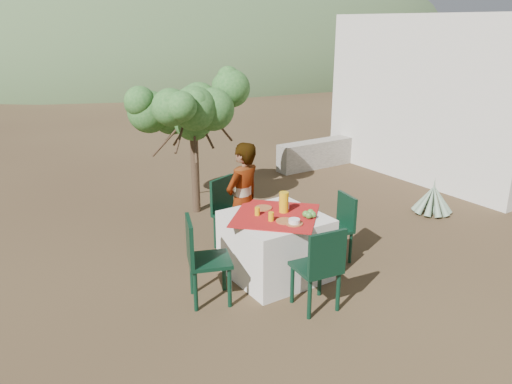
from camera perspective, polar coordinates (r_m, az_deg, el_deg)
ground at (r=6.12m, az=3.92°, el=-9.03°), size 160.00×160.00×0.00m
table at (r=5.88m, az=2.22°, el=-6.09°), size 1.30×1.30×0.76m
chair_far at (r=6.58m, az=-3.12°, el=-1.97°), size 0.56×0.56×0.93m
chair_near at (r=5.15m, az=7.35°, el=-8.35°), size 0.48×0.48×0.93m
chair_left at (r=5.30m, az=-6.22°, el=-7.33°), size 0.56×0.56×0.95m
chair_right at (r=6.30m, az=9.44°, el=-3.67°), size 0.45×0.45×0.85m
person at (r=6.19m, az=-1.51°, el=-1.07°), size 0.63×0.51×1.50m
shrub_tree at (r=7.67m, az=-7.01°, el=8.72°), size 1.64×1.61×1.93m
agave at (r=8.28m, az=19.55°, el=-0.83°), size 0.62×0.62×0.65m
guesthouse at (r=10.86m, az=22.79°, el=10.25°), size 3.20×4.20×3.00m
stone_wall at (r=10.64m, az=8.62°, el=4.62°), size 2.60×0.35×0.55m
hill_near_right at (r=43.20m, az=-12.52°, el=14.67°), size 48.00×48.00×20.00m
hill_far_right at (r=59.30m, az=-1.06°, el=16.12°), size 36.00×36.00×14.00m
plate_far at (r=5.91m, az=0.85°, el=-1.83°), size 0.21×0.21×0.01m
plate_near at (r=5.54m, az=3.33°, el=-3.34°), size 0.20×0.20×0.01m
glass_far at (r=5.69m, az=0.15°, el=-2.22°), size 0.06×0.06×0.09m
glass_near at (r=5.54m, az=1.74°, el=-2.82°), size 0.06×0.06×0.10m
juice_pitcher at (r=5.78m, az=3.20°, el=-1.16°), size 0.11×0.11×0.24m
bowl_plate at (r=5.48m, az=4.38°, el=-3.61°), size 0.19×0.19×0.01m
white_bowl at (r=5.47m, az=4.39°, el=-3.33°), size 0.13×0.13×0.05m
jar_left at (r=5.94m, az=3.48°, el=-1.41°), size 0.05×0.05×0.08m
jar_right at (r=6.02m, az=2.87°, el=-1.09°), size 0.05×0.05×0.09m
napkin_holder at (r=5.87m, az=3.45°, el=-1.62°), size 0.08×0.06×0.09m
fruit_cluster at (r=5.67m, az=6.13°, el=-2.53°), size 0.16×0.14×0.08m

